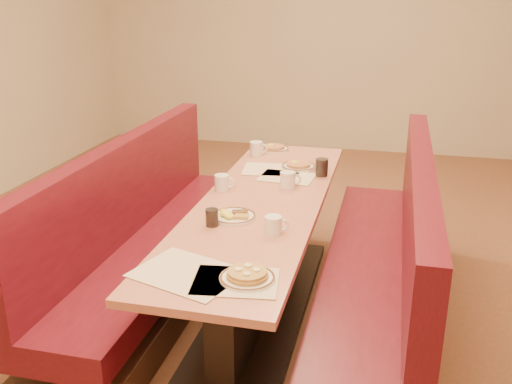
% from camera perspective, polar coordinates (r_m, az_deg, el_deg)
% --- Properties ---
extents(ground, '(8.00, 8.00, 0.00)m').
position_cam_1_polar(ground, '(3.68, 0.50, -11.85)').
color(ground, '#9E6647').
rests_on(ground, ground).
extents(diner_table, '(0.70, 2.50, 0.75)m').
position_cam_1_polar(diner_table, '(3.50, 0.52, -6.63)').
color(diner_table, black).
rests_on(diner_table, ground).
extents(booth_left, '(0.55, 2.50, 1.05)m').
position_cam_1_polar(booth_left, '(3.73, -10.56, -5.50)').
color(booth_left, '#4C3326').
rests_on(booth_left, ground).
extents(booth_right, '(0.55, 2.50, 1.05)m').
position_cam_1_polar(booth_right, '(3.43, 12.62, -7.96)').
color(booth_right, '#4C3326').
rests_on(booth_right, ground).
extents(placemat_near_left, '(0.53, 0.46, 0.00)m').
position_cam_1_polar(placemat_near_left, '(2.54, -6.88, -8.05)').
color(placemat_near_left, '#FFEAC7').
rests_on(placemat_near_left, diner_table).
extents(placemat_near_right, '(0.39, 0.32, 0.00)m').
position_cam_1_polar(placemat_near_right, '(2.45, -2.05, -8.91)').
color(placemat_near_right, '#FFEAC7').
rests_on(placemat_near_right, diner_table).
extents(placemat_far_left, '(0.42, 0.33, 0.00)m').
position_cam_1_polar(placemat_far_left, '(3.91, 1.56, 2.27)').
color(placemat_far_left, '#FFEAC7').
rests_on(placemat_far_left, diner_table).
extents(placemat_far_right, '(0.37, 0.29, 0.00)m').
position_cam_1_polar(placemat_far_right, '(3.76, 3.10, 1.50)').
color(placemat_far_right, '#FFEAC7').
rests_on(placemat_far_right, diner_table).
extents(pancake_plate, '(0.24, 0.24, 0.05)m').
position_cam_1_polar(pancake_plate, '(2.46, -0.87, -8.42)').
color(pancake_plate, white).
rests_on(pancake_plate, diner_table).
extents(eggs_plate, '(0.24, 0.24, 0.05)m').
position_cam_1_polar(eggs_plate, '(3.10, -2.30, -2.38)').
color(eggs_plate, white).
rests_on(eggs_plate, diner_table).
extents(extra_plate_mid, '(0.24, 0.24, 0.05)m').
position_cam_1_polar(extra_plate_mid, '(3.96, 4.26, 2.62)').
color(extra_plate_mid, white).
rests_on(extra_plate_mid, diner_table).
extents(extra_plate_far, '(0.23, 0.23, 0.05)m').
position_cam_1_polar(extra_plate_far, '(4.39, 1.80, 4.39)').
color(extra_plate_far, white).
rests_on(extra_plate_far, diner_table).
extents(coffee_mug_a, '(0.12, 0.09, 0.09)m').
position_cam_1_polar(coffee_mug_a, '(2.89, 1.82, -3.30)').
color(coffee_mug_a, white).
rests_on(coffee_mug_a, diner_table).
extents(coffee_mug_b, '(0.13, 0.09, 0.10)m').
position_cam_1_polar(coffee_mug_b, '(3.52, -3.37, 0.98)').
color(coffee_mug_b, white).
rests_on(coffee_mug_b, diner_table).
extents(coffee_mug_c, '(0.13, 0.10, 0.10)m').
position_cam_1_polar(coffee_mug_c, '(3.55, 3.26, 1.24)').
color(coffee_mug_c, white).
rests_on(coffee_mug_c, diner_table).
extents(coffee_mug_d, '(0.13, 0.10, 0.10)m').
position_cam_1_polar(coffee_mug_d, '(4.25, 0.08, 4.39)').
color(coffee_mug_d, white).
rests_on(coffee_mug_d, diner_table).
extents(soda_tumbler_near, '(0.07, 0.07, 0.09)m').
position_cam_1_polar(soda_tumbler_near, '(2.99, -4.43, -2.57)').
color(soda_tumbler_near, black).
rests_on(soda_tumbler_near, diner_table).
extents(soda_tumbler_mid, '(0.08, 0.08, 0.12)m').
position_cam_1_polar(soda_tumbler_mid, '(3.81, 6.59, 2.47)').
color(soda_tumbler_mid, black).
rests_on(soda_tumbler_mid, diner_table).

